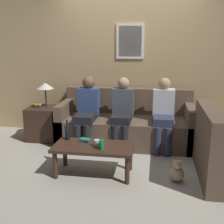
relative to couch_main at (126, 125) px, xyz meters
name	(u,v)px	position (x,y,z in m)	size (l,w,h in m)	color
ground_plane	(122,154)	(0.00, -0.55, -0.31)	(16.00, 16.00, 0.00)	#ADA899
wall_back	(130,64)	(0.00, 0.48, 0.99)	(9.00, 0.08, 2.60)	tan
couch_main	(126,125)	(0.00, 0.00, 0.00)	(2.23, 0.92, 0.90)	brown
coffee_table	(94,150)	(-0.29, -1.27, 0.03)	(1.04, 0.51, 0.40)	#382319
side_table_with_lamp	(44,121)	(-1.46, -0.07, 0.02)	(0.52, 0.52, 1.01)	#382319
wine_bottle	(67,132)	(-0.70, -1.10, 0.19)	(0.07, 0.07, 0.28)	black
drinking_glass	(97,143)	(-0.24, -1.29, 0.13)	(0.08, 0.08, 0.09)	silver
book_stack	(85,140)	(-0.44, -1.14, 0.11)	(0.14, 0.11, 0.04)	navy
soda_can	(102,145)	(-0.16, -1.38, 0.15)	(0.07, 0.07, 0.12)	#197A38
person_left	(87,109)	(-0.63, -0.23, 0.31)	(0.34, 0.65, 1.14)	black
person_middle	(122,110)	(-0.05, -0.20, 0.31)	(0.34, 0.60, 1.14)	black
person_right	(163,111)	(0.61, -0.20, 0.31)	(0.34, 0.60, 1.14)	#2D334C
teddy_bear	(177,172)	(0.78, -1.29, -0.19)	(0.18, 0.18, 0.29)	tan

